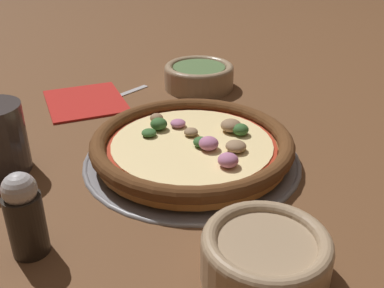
# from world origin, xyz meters

# --- Properties ---
(ground_plane) EXTENTS (3.00, 3.00, 0.00)m
(ground_plane) POSITION_xyz_m (0.00, 0.00, 0.00)
(ground_plane) COLOR brown
(pizza_tray) EXTENTS (0.32, 0.32, 0.01)m
(pizza_tray) POSITION_xyz_m (0.00, 0.00, 0.00)
(pizza_tray) COLOR gray
(pizza_tray) RESTS_ON ground_plane
(pizza) EXTENTS (0.29, 0.29, 0.04)m
(pizza) POSITION_xyz_m (0.00, -0.00, 0.03)
(pizza) COLOR #A86B33
(pizza) RESTS_ON pizza_tray
(bowl_near) EXTENTS (0.13, 0.13, 0.05)m
(bowl_near) POSITION_xyz_m (-0.24, -0.06, 0.03)
(bowl_near) COLOR #9E8466
(bowl_near) RESTS_ON ground_plane
(bowl_far) EXTENTS (0.14, 0.14, 0.05)m
(bowl_far) POSITION_xyz_m (0.30, -0.03, 0.03)
(bowl_far) COLOR #9E8466
(bowl_far) RESTS_ON ground_plane
(napkin) EXTENTS (0.20, 0.18, 0.01)m
(napkin) POSITION_xyz_m (0.23, 0.19, 0.00)
(napkin) COLOR #B2231E
(napkin) RESTS_ON ground_plane
(fork) EXTENTS (0.14, 0.14, 0.00)m
(fork) POSITION_xyz_m (0.24, 0.14, 0.00)
(fork) COLOR #B7B7BC
(fork) RESTS_ON ground_plane
(pepper_shaker) EXTENTS (0.04, 0.04, 0.10)m
(pepper_shaker) POSITION_xyz_m (-0.18, 0.19, 0.05)
(pepper_shaker) COLOR black
(pepper_shaker) RESTS_ON ground_plane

